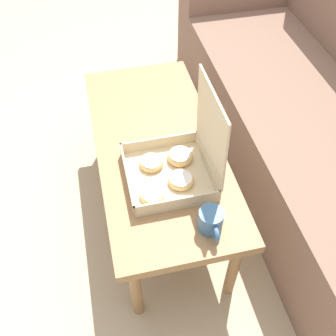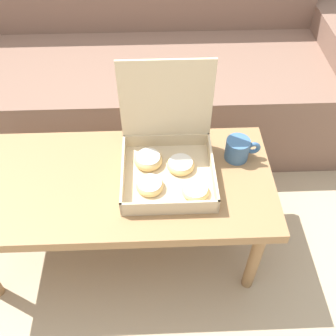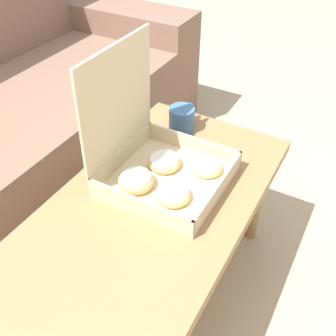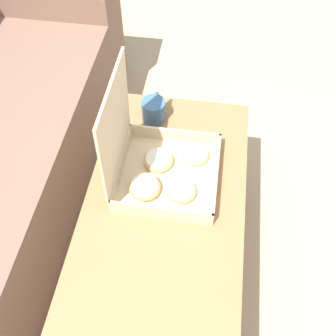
{
  "view_description": "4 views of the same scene",
  "coord_description": "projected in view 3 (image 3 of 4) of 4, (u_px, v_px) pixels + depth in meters",
  "views": [
    {
      "loc": [
        1.12,
        -0.25,
        1.58
      ],
      "look_at": [
        0.18,
        -0.04,
        0.48
      ],
      "focal_mm": 42.0,
      "sensor_mm": 36.0,
      "label": 1
    },
    {
      "loc": [
        0.15,
        -0.93,
        1.47
      ],
      "look_at": [
        0.18,
        -0.04,
        0.48
      ],
      "focal_mm": 42.0,
      "sensor_mm": 36.0,
      "label": 2
    },
    {
      "loc": [
        -0.55,
        -0.45,
        1.18
      ],
      "look_at": [
        0.18,
        -0.04,
        0.48
      ],
      "focal_mm": 42.0,
      "sensor_mm": 36.0,
      "label": 3
    },
    {
      "loc": [
        -0.54,
        -0.14,
        1.49
      ],
      "look_at": [
        0.18,
        -0.04,
        0.48
      ],
      "focal_mm": 42.0,
      "sensor_mm": 36.0,
      "label": 4
    }
  ],
  "objects": [
    {
      "name": "pastry_box",
      "position": [
        157.0,
        161.0,
        1.09
      ],
      "size": [
        0.32,
        0.32,
        0.38
      ],
      "color": "beige",
      "rests_on": "coffee_table"
    },
    {
      "name": "ground_plane",
      "position": [
        131.0,
        308.0,
        1.29
      ],
      "size": [
        12.0,
        12.0,
        0.0
      ],
      "primitive_type": "plane",
      "color": "tan"
    },
    {
      "name": "coffee_mug",
      "position": [
        182.0,
        119.0,
        1.3
      ],
      "size": [
        0.13,
        0.09,
        0.08
      ],
      "color": "#3D6693",
      "rests_on": "coffee_table"
    },
    {
      "name": "coffee_table",
      "position": [
        135.0,
        235.0,
        1.03
      ],
      "size": [
        1.1,
        0.5,
        0.43
      ],
      "color": "#997047",
      "rests_on": "ground_plane"
    }
  ]
}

